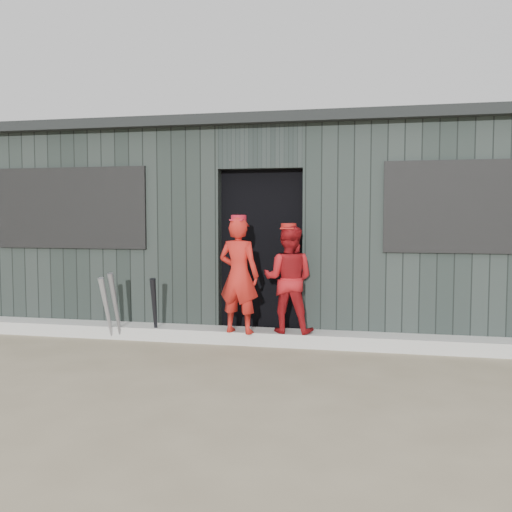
% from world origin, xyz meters
% --- Properties ---
extents(ground, '(80.00, 80.00, 0.00)m').
position_xyz_m(ground, '(0.00, 0.00, 0.00)').
color(ground, '#766951').
rests_on(ground, ground).
extents(curb, '(8.00, 0.36, 0.15)m').
position_xyz_m(curb, '(0.00, 1.82, 0.07)').
color(curb, '#A9A9A4').
rests_on(curb, ground).
extents(bat_left, '(0.10, 0.29, 0.76)m').
position_xyz_m(bat_left, '(-1.72, 1.56, 0.38)').
color(bat_left, '#9B9CA4').
rests_on(bat_left, ground).
extents(bat_mid, '(0.10, 0.28, 0.81)m').
position_xyz_m(bat_mid, '(-1.61, 1.57, 0.40)').
color(bat_mid, gray).
rests_on(bat_mid, ground).
extents(bat_right, '(0.11, 0.26, 0.75)m').
position_xyz_m(bat_right, '(-1.17, 1.66, 0.37)').
color(bat_right, black).
rests_on(bat_right, ground).
extents(player_red_left, '(0.52, 0.39, 1.29)m').
position_xyz_m(player_red_left, '(-0.16, 1.64, 0.79)').
color(player_red_left, '#B21C15').
rests_on(player_red_left, curb).
extents(player_red_right, '(0.60, 0.48, 1.20)m').
position_xyz_m(player_red_right, '(0.37, 1.79, 0.75)').
color(player_red_right, maroon).
rests_on(player_red_right, curb).
extents(player_grey_back, '(0.65, 0.43, 1.31)m').
position_xyz_m(player_grey_back, '(0.36, 2.46, 0.65)').
color(player_grey_back, silver).
rests_on(player_grey_back, ground).
extents(dugout, '(8.30, 3.30, 2.62)m').
position_xyz_m(dugout, '(-0.00, 3.50, 1.29)').
color(dugout, black).
rests_on(dugout, ground).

